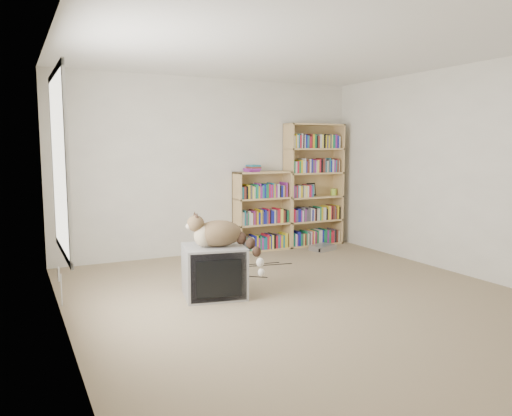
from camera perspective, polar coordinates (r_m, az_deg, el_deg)
name	(u,v)px	position (r m, az deg, el deg)	size (l,w,h in m)	color
floor	(303,299)	(5.18, 5.40, -10.29)	(4.50, 5.00, 0.01)	tan
wall_back	(212,167)	(7.19, -5.07, 4.70)	(4.50, 0.02, 2.50)	white
wall_left	(61,184)	(4.22, -21.36, 2.62)	(0.02, 5.00, 2.50)	white
wall_right	(466,171)	(6.43, 22.87, 3.91)	(0.02, 5.00, 2.50)	white
ceiling	(306,45)	(5.04, 5.75, 18.00)	(4.50, 5.00, 0.02)	white
window	(60,164)	(4.41, -21.53, 4.74)	(0.02, 1.22, 1.52)	white
crt_tv	(214,271)	(5.20, -4.84, -7.19)	(0.70, 0.66, 0.53)	gray
cat	(224,237)	(5.07, -3.65, -3.34)	(0.71, 0.60, 0.59)	#342115
bookcase_tall	(313,188)	(7.84, 6.53, 2.26)	(0.94, 0.30, 1.89)	tan
bookcase_short	(262,214)	(7.43, 0.67, -0.73)	(0.85, 0.30, 1.17)	tan
book_stack	(253,168)	(7.28, -0.36, 4.56)	(0.18, 0.24, 0.10)	red
green_mug	(333,192)	(8.03, 8.81, 1.83)	(0.10, 0.10, 0.11)	#A0CA39
framed_print	(311,189)	(7.92, 6.32, 2.14)	(0.15, 0.01, 0.20)	black
dvd_player	(323,248)	(7.54, 7.62, -4.50)	(0.35, 0.25, 0.08)	#A09FA4
wall_outlet	(59,274)	(5.20, -21.62, -7.04)	(0.01, 0.08, 0.13)	silver
floor_cables	(235,271)	(6.23, -2.45, -7.23)	(1.20, 0.70, 0.01)	black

